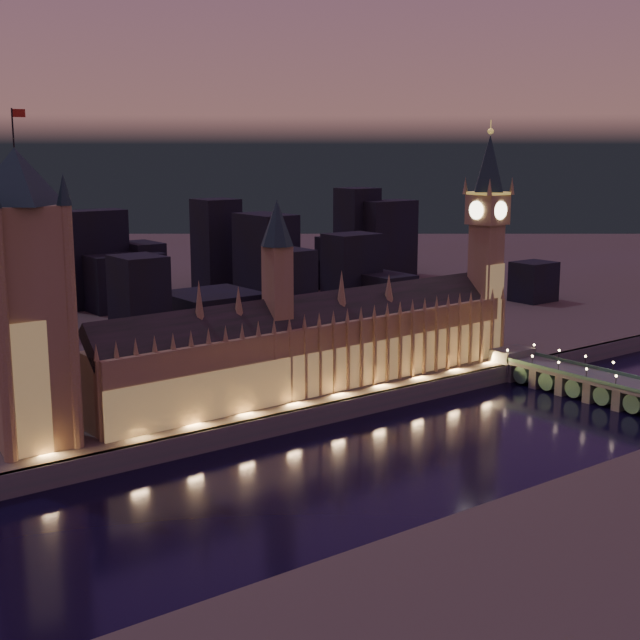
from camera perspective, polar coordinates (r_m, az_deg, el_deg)
ground_plane at (r=320.63m, az=5.27°, el=-8.32°), size 2000.00×2000.00×0.00m
embankment_wall at (r=349.15m, az=0.73°, el=-5.94°), size 2000.00×2.50×8.00m
palace_of_westminster at (r=364.33m, az=-0.19°, el=-1.57°), size 202.00×26.41×78.00m
victoria_tower at (r=303.15m, az=-18.47°, el=2.16°), size 31.68×31.68×109.85m
elizabeth_tower at (r=424.34m, az=10.66°, el=5.91°), size 18.00×18.00×109.65m
westminster_bridge at (r=396.09m, az=17.49°, el=-4.09°), size 19.47×113.00×15.90m
city_backdrop at (r=531.66m, az=-10.12°, el=2.87°), size 466.02×215.63×88.34m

